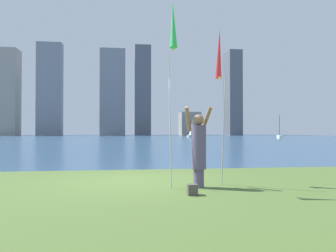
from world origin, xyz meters
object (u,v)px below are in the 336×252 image
object	(u,v)px
kite_flag_left	(173,31)
bag	(192,190)
sailboat_2	(280,137)
kite_flag_right	(219,57)
sailboat_3	(192,130)
person	(199,147)

from	to	relation	value
kite_flag_left	bag	size ratio (longest dim) A/B	18.95
kite_flag_left	sailboat_2	bearing A→B (deg)	61.23
kite_flag_right	sailboat_3	xyz separation A→B (m)	(10.46, 54.35, -1.61)
person	sailboat_3	bearing A→B (deg)	83.91
kite_flag_left	kite_flag_right	distance (m)	1.55
sailboat_2	sailboat_3	size ratio (longest dim) A/B	1.09
bag	sailboat_2	distance (m)	52.75
kite_flag_left	sailboat_2	world-z (taller)	kite_flag_left
kite_flag_left	person	bearing A→B (deg)	26.53
kite_flag_left	bag	world-z (taller)	kite_flag_left
person	sailboat_2	distance (m)	51.87
kite_flag_right	sailboat_2	world-z (taller)	sailboat_2
bag	kite_flag_left	bearing A→B (deg)	121.60
kite_flag_left	sailboat_3	bearing A→B (deg)	77.99
person	sailboat_3	distance (m)	55.97
kite_flag_right	bag	xyz separation A→B (m)	(-0.95, -1.33, -2.98)
sailboat_3	kite_flag_right	bearing A→B (deg)	-100.90
person	kite_flag_left	distance (m)	2.63
person	sailboat_3	world-z (taller)	sailboat_3
person	bag	bearing A→B (deg)	-105.50
kite_flag_right	sailboat_2	size ratio (longest dim) A/B	0.94
sailboat_2	sailboat_3	distance (m)	16.38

